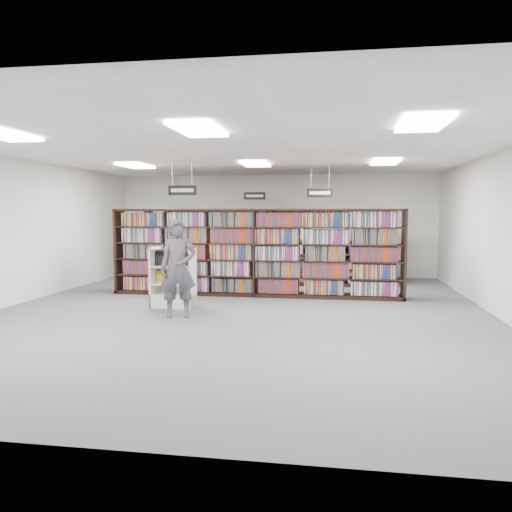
# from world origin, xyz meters

# --- Properties ---
(floor) EXTENTS (12.00, 12.00, 0.00)m
(floor) POSITION_xyz_m (0.00, 0.00, 0.00)
(floor) COLOR #4F4F53
(floor) RESTS_ON ground
(ceiling) EXTENTS (10.00, 12.00, 0.10)m
(ceiling) POSITION_xyz_m (0.00, 0.00, 3.20)
(ceiling) COLOR white
(ceiling) RESTS_ON wall_back
(wall_back) EXTENTS (10.00, 0.10, 3.20)m
(wall_back) POSITION_xyz_m (0.00, 6.00, 1.60)
(wall_back) COLOR silver
(wall_back) RESTS_ON ground
(wall_front) EXTENTS (10.00, 0.10, 3.20)m
(wall_front) POSITION_xyz_m (0.00, -6.00, 1.60)
(wall_front) COLOR silver
(wall_front) RESTS_ON ground
(wall_left) EXTENTS (0.10, 12.00, 3.20)m
(wall_left) POSITION_xyz_m (-5.00, 0.00, 1.60)
(wall_left) COLOR silver
(wall_left) RESTS_ON ground
(wall_right) EXTENTS (0.10, 12.00, 3.20)m
(wall_right) POSITION_xyz_m (5.00, 0.00, 1.60)
(wall_right) COLOR silver
(wall_right) RESTS_ON ground
(bookshelf_row_near) EXTENTS (7.00, 0.60, 2.10)m
(bookshelf_row_near) POSITION_xyz_m (0.00, 2.00, 1.05)
(bookshelf_row_near) COLOR black
(bookshelf_row_near) RESTS_ON floor
(bookshelf_row_mid) EXTENTS (7.00, 0.60, 2.10)m
(bookshelf_row_mid) POSITION_xyz_m (0.00, 4.00, 1.05)
(bookshelf_row_mid) COLOR black
(bookshelf_row_mid) RESTS_ON floor
(bookshelf_row_far) EXTENTS (7.00, 0.60, 2.10)m
(bookshelf_row_far) POSITION_xyz_m (0.00, 5.70, 1.05)
(bookshelf_row_far) COLOR black
(bookshelf_row_far) RESTS_ON floor
(aisle_sign_left) EXTENTS (0.65, 0.02, 0.80)m
(aisle_sign_left) POSITION_xyz_m (-1.50, 1.00, 2.53)
(aisle_sign_left) COLOR #B2B2B7
(aisle_sign_left) RESTS_ON ceiling
(aisle_sign_right) EXTENTS (0.65, 0.02, 0.80)m
(aisle_sign_right) POSITION_xyz_m (1.50, 3.00, 2.53)
(aisle_sign_right) COLOR #B2B2B7
(aisle_sign_right) RESTS_ON ceiling
(aisle_sign_center) EXTENTS (0.65, 0.02, 0.80)m
(aisle_sign_center) POSITION_xyz_m (-0.50, 5.00, 2.53)
(aisle_sign_center) COLOR #B2B2B7
(aisle_sign_center) RESTS_ON ceiling
(troffer_front_left) EXTENTS (0.60, 1.20, 0.04)m
(troffer_front_left) POSITION_xyz_m (-3.00, -3.00, 3.16)
(troffer_front_left) COLOR white
(troffer_front_left) RESTS_ON ceiling
(troffer_front_center) EXTENTS (0.60, 1.20, 0.04)m
(troffer_front_center) POSITION_xyz_m (0.00, -3.00, 3.16)
(troffer_front_center) COLOR white
(troffer_front_center) RESTS_ON ceiling
(troffer_front_right) EXTENTS (0.60, 1.20, 0.04)m
(troffer_front_right) POSITION_xyz_m (3.00, -3.00, 3.16)
(troffer_front_right) COLOR white
(troffer_front_right) RESTS_ON ceiling
(troffer_back_left) EXTENTS (0.60, 1.20, 0.04)m
(troffer_back_left) POSITION_xyz_m (-3.00, 2.00, 3.16)
(troffer_back_left) COLOR white
(troffer_back_left) RESTS_ON ceiling
(troffer_back_center) EXTENTS (0.60, 1.20, 0.04)m
(troffer_back_center) POSITION_xyz_m (0.00, 2.00, 3.16)
(troffer_back_center) COLOR white
(troffer_back_center) RESTS_ON ceiling
(troffer_back_right) EXTENTS (0.60, 1.20, 0.04)m
(troffer_back_right) POSITION_xyz_m (3.00, 2.00, 3.16)
(troffer_back_right) COLOR white
(troffer_back_right) RESTS_ON ceiling
(endcap_display) EXTENTS (0.92, 0.48, 1.28)m
(endcap_display) POSITION_xyz_m (-1.50, 0.31, 0.45)
(endcap_display) COLOR white
(endcap_display) RESTS_ON floor
(open_book) EXTENTS (0.72, 0.48, 0.13)m
(open_book) POSITION_xyz_m (-1.36, 0.20, 1.31)
(open_book) COLOR black
(open_book) RESTS_ON endcap_display
(shopper) EXTENTS (0.78, 0.61, 1.89)m
(shopper) POSITION_xyz_m (-1.07, -0.70, 0.94)
(shopper) COLOR #4C4650
(shopper) RESTS_ON floor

